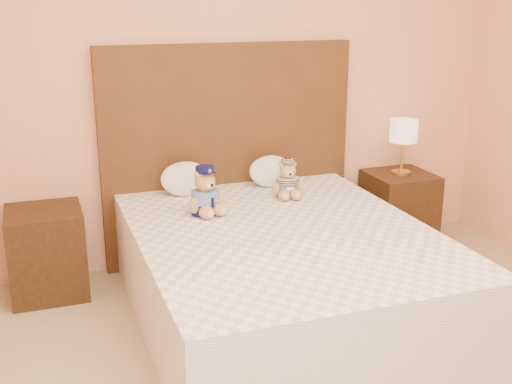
% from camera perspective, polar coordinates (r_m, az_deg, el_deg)
% --- Properties ---
extents(bed, '(1.60, 2.00, 0.55)m').
position_cam_1_polar(bed, '(3.68, 2.37, -7.38)').
color(bed, white).
rests_on(bed, ground).
extents(headboard, '(1.75, 0.08, 1.50)m').
position_cam_1_polar(headboard, '(4.43, -2.44, 3.38)').
color(headboard, '#523018').
rests_on(headboard, ground).
extents(nightstand_left, '(0.45, 0.45, 0.55)m').
position_cam_1_polar(nightstand_left, '(4.19, -18.09, -5.13)').
color(nightstand_left, '#3A2512').
rests_on(nightstand_left, ground).
extents(nightstand_right, '(0.45, 0.45, 0.55)m').
position_cam_1_polar(nightstand_right, '(4.89, 12.54, -1.50)').
color(nightstand_right, '#3A2512').
rests_on(nightstand_right, ground).
extents(lamp, '(0.20, 0.20, 0.40)m').
position_cam_1_polar(lamp, '(4.74, 12.98, 5.09)').
color(lamp, gold).
rests_on(lamp, nightstand_right).
extents(teddy_police, '(0.31, 0.30, 0.29)m').
position_cam_1_polar(teddy_police, '(3.79, -4.55, 0.12)').
color(teddy_police, '#B49046').
rests_on(teddy_police, bed).
extents(teddy_prisoner, '(0.24, 0.24, 0.24)m').
position_cam_1_polar(teddy_prisoner, '(4.11, 2.83, 1.16)').
color(teddy_prisoner, '#B49046').
rests_on(teddy_prisoner, bed).
extents(pillow_left, '(0.33, 0.21, 0.23)m').
position_cam_1_polar(pillow_left, '(4.19, -6.28, 1.31)').
color(pillow_left, white).
rests_on(pillow_left, bed).
extents(pillow_right, '(0.32, 0.20, 0.22)m').
position_cam_1_polar(pillow_right, '(4.36, 1.38, 1.98)').
color(pillow_right, white).
rests_on(pillow_right, bed).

